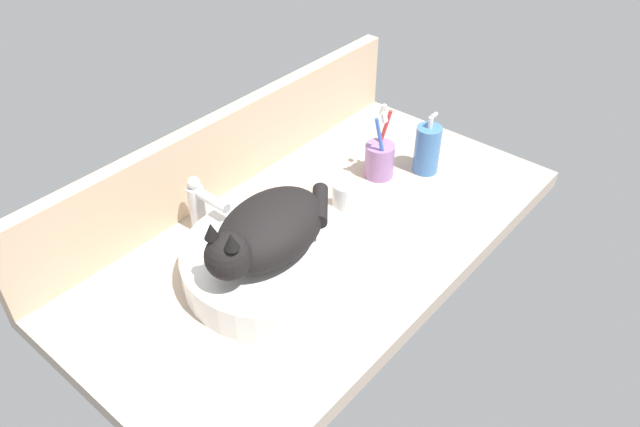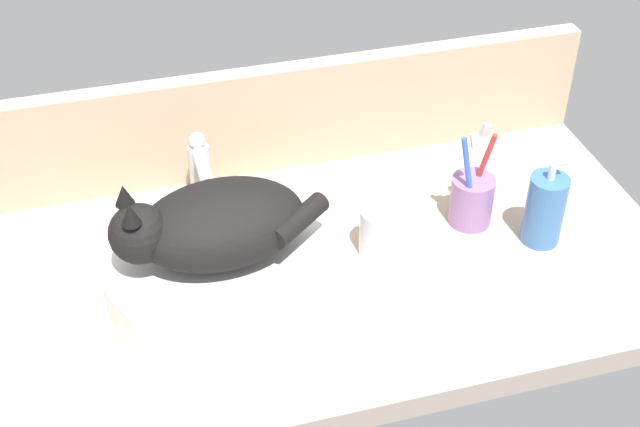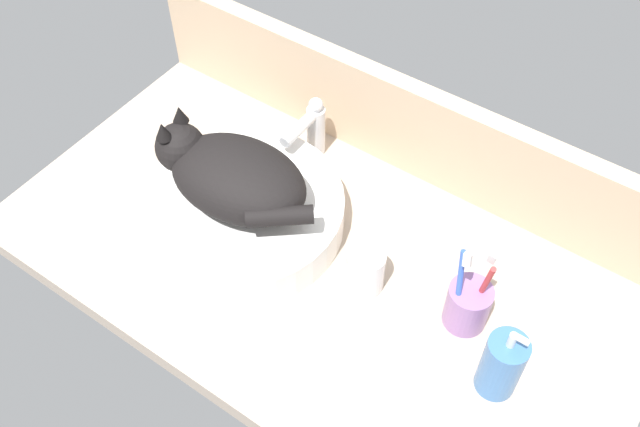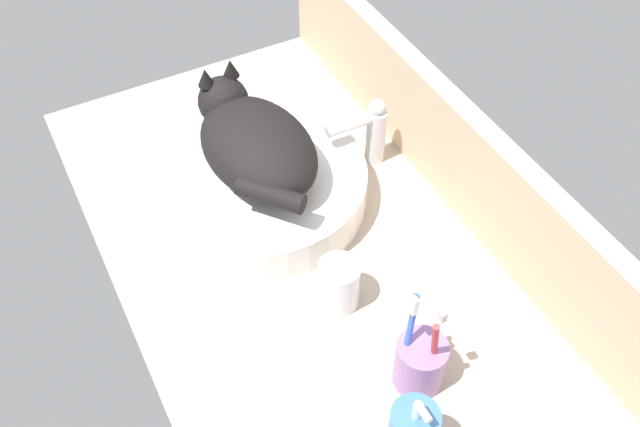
{
  "view_description": "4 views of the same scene",
  "coord_description": "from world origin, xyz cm",
  "px_view_note": "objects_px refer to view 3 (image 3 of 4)",
  "views": [
    {
      "loc": [
        -79.17,
        -67.65,
        88.41
      ],
      "look_at": [
        -2.76,
        -2.6,
        8.62
      ],
      "focal_mm": 35.0,
      "sensor_mm": 36.0,
      "label": 1
    },
    {
      "loc": [
        -29.04,
        -102.34,
        93.74
      ],
      "look_at": [
        -0.94,
        -2.03,
        11.52
      ],
      "focal_mm": 50.0,
      "sensor_mm": 36.0,
      "label": 2
    },
    {
      "loc": [
        41.6,
        -59.92,
        102.03
      ],
      "look_at": [
        -1.28,
        2.16,
        9.47
      ],
      "focal_mm": 40.0,
      "sensor_mm": 36.0,
      "label": 3
    },
    {
      "loc": [
        64.47,
        -32.4,
        92.05
      ],
      "look_at": [
        -1.92,
        2.79,
        7.62
      ],
      "focal_mm": 40.0,
      "sensor_mm": 36.0,
      "label": 4
    }
  ],
  "objects_px": {
    "faucet": "(312,127)",
    "water_glass": "(366,271)",
    "soap_dispenser": "(502,365)",
    "toothbrush_cup": "(468,304)",
    "sink_basin": "(243,212)",
    "cat": "(231,175)"
  },
  "relations": [
    {
      "from": "sink_basin",
      "to": "cat",
      "type": "distance_m",
      "value": 0.09
    },
    {
      "from": "soap_dispenser",
      "to": "water_glass",
      "type": "distance_m",
      "value": 0.27
    },
    {
      "from": "water_glass",
      "to": "toothbrush_cup",
      "type": "bearing_deg",
      "value": 10.9
    },
    {
      "from": "cat",
      "to": "toothbrush_cup",
      "type": "bearing_deg",
      "value": 6.48
    },
    {
      "from": "sink_basin",
      "to": "cat",
      "type": "relative_size",
      "value": 1.12
    },
    {
      "from": "faucet",
      "to": "toothbrush_cup",
      "type": "distance_m",
      "value": 0.45
    },
    {
      "from": "water_glass",
      "to": "faucet",
      "type": "bearing_deg",
      "value": 141.07
    },
    {
      "from": "sink_basin",
      "to": "water_glass",
      "type": "bearing_deg",
      "value": 3.32
    },
    {
      "from": "cat",
      "to": "soap_dispenser",
      "type": "bearing_deg",
      "value": -2.81
    },
    {
      "from": "sink_basin",
      "to": "toothbrush_cup",
      "type": "relative_size",
      "value": 1.95
    },
    {
      "from": "sink_basin",
      "to": "faucet",
      "type": "distance_m",
      "value": 0.22
    },
    {
      "from": "faucet",
      "to": "soap_dispenser",
      "type": "xyz_separation_m",
      "value": [
        0.51,
        -0.24,
        -0.01
      ]
    },
    {
      "from": "toothbrush_cup",
      "to": "soap_dispenser",
      "type": "bearing_deg",
      "value": -39.41
    },
    {
      "from": "soap_dispenser",
      "to": "toothbrush_cup",
      "type": "distance_m",
      "value": 0.12
    },
    {
      "from": "cat",
      "to": "faucet",
      "type": "distance_m",
      "value": 0.22
    },
    {
      "from": "faucet",
      "to": "toothbrush_cup",
      "type": "xyz_separation_m",
      "value": [
        0.42,
        -0.17,
        -0.03
      ]
    },
    {
      "from": "water_glass",
      "to": "sink_basin",
      "type": "bearing_deg",
      "value": -176.68
    },
    {
      "from": "soap_dispenser",
      "to": "toothbrush_cup",
      "type": "relative_size",
      "value": 0.83
    },
    {
      "from": "soap_dispenser",
      "to": "faucet",
      "type": "bearing_deg",
      "value": 154.58
    },
    {
      "from": "soap_dispenser",
      "to": "toothbrush_cup",
      "type": "bearing_deg",
      "value": 140.59
    },
    {
      "from": "faucet",
      "to": "water_glass",
      "type": "height_order",
      "value": "faucet"
    },
    {
      "from": "soap_dispenser",
      "to": "water_glass",
      "type": "xyz_separation_m",
      "value": [
        -0.26,
        0.04,
        -0.02
      ]
    }
  ]
}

